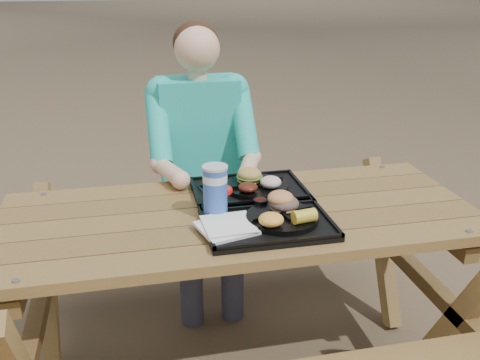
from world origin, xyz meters
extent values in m
cube|color=black|center=(0.07, -0.14, 0.76)|extent=(0.45, 0.35, 0.02)
cube|color=black|center=(0.07, 0.15, 0.76)|extent=(0.45, 0.35, 0.02)
cylinder|color=black|center=(0.12, -0.14, 0.78)|extent=(0.26, 0.26, 0.02)
cylinder|color=black|center=(0.10, 0.16, 0.78)|extent=(0.26, 0.26, 0.02)
cube|color=white|center=(-0.09, -0.17, 0.78)|extent=(0.22, 0.22, 0.02)
cylinder|color=#1746AF|center=(-0.10, -0.04, 0.86)|extent=(0.09, 0.09, 0.18)
cylinder|color=black|center=(0.07, -0.02, 0.79)|extent=(0.05, 0.05, 0.03)
cylinder|color=yellow|center=(0.14, -0.01, 0.78)|extent=(0.05, 0.05, 0.03)
ellipsoid|color=#FFB943|center=(0.06, -0.21, 0.81)|extent=(0.09, 0.09, 0.04)
cube|color=black|center=(-0.09, 0.17, 0.77)|extent=(0.07, 0.14, 0.01)
ellipsoid|color=#4E1A0F|center=(0.05, 0.09, 0.81)|extent=(0.08, 0.08, 0.04)
ellipsoid|color=beige|center=(0.15, 0.12, 0.81)|extent=(0.09, 0.09, 0.05)
camera|label=1|loc=(-0.39, -1.80, 1.61)|focal=40.00mm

